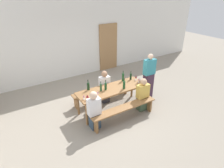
% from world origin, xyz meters
% --- Properties ---
extents(ground_plane, '(24.00, 24.00, 0.00)m').
position_xyz_m(ground_plane, '(0.00, 0.00, 0.00)').
color(ground_plane, gray).
extents(back_wall, '(14.00, 0.20, 3.20)m').
position_xyz_m(back_wall, '(0.00, 3.13, 1.60)').
color(back_wall, silver).
rests_on(back_wall, ground).
extents(wooden_door, '(0.90, 0.06, 2.10)m').
position_xyz_m(wooden_door, '(1.67, 2.99, 1.05)').
color(wooden_door, '#9E7247').
rests_on(wooden_door, ground).
extents(tasting_table, '(2.19, 0.73, 0.75)m').
position_xyz_m(tasting_table, '(0.00, 0.00, 0.67)').
color(tasting_table, olive).
rests_on(tasting_table, ground).
extents(bench_near, '(2.09, 0.30, 0.45)m').
position_xyz_m(bench_near, '(0.00, -0.66, 0.36)').
color(bench_near, olive).
rests_on(bench_near, ground).
extents(bench_far, '(2.09, 0.30, 0.45)m').
position_xyz_m(bench_far, '(0.00, 0.66, 0.36)').
color(bench_far, olive).
rests_on(bench_far, ground).
extents(wine_bottle_0, '(0.08, 0.08, 0.33)m').
position_xyz_m(wine_bottle_0, '(-0.65, 0.30, 0.87)').
color(wine_bottle_0, '#143319').
rests_on(wine_bottle_0, tasting_table).
extents(wine_bottle_1, '(0.07, 0.07, 0.32)m').
position_xyz_m(wine_bottle_1, '(-0.20, 0.03, 0.86)').
color(wine_bottle_1, '#194723').
rests_on(wine_bottle_1, tasting_table).
extents(wine_bottle_2, '(0.08, 0.08, 0.35)m').
position_xyz_m(wine_bottle_2, '(0.59, 0.27, 0.88)').
color(wine_bottle_2, '#194723').
rests_on(wine_bottle_2, tasting_table).
extents(wine_bottle_3, '(0.06, 0.06, 0.31)m').
position_xyz_m(wine_bottle_3, '(-0.36, 0.04, 0.87)').
color(wine_bottle_3, '#234C2D').
rests_on(wine_bottle_3, tasting_table).
extents(wine_bottle_4, '(0.08, 0.08, 0.34)m').
position_xyz_m(wine_bottle_4, '(0.30, -0.20, 0.88)').
color(wine_bottle_4, '#194723').
rests_on(wine_bottle_4, tasting_table).
extents(wine_bottle_5, '(0.06, 0.06, 0.30)m').
position_xyz_m(wine_bottle_5, '(0.86, 0.21, 0.86)').
color(wine_bottle_5, '#143319').
rests_on(wine_bottle_5, tasting_table).
extents(wine_glass_0, '(0.07, 0.07, 0.17)m').
position_xyz_m(wine_glass_0, '(0.95, -0.11, 0.87)').
color(wine_glass_0, silver).
rests_on(wine_glass_0, tasting_table).
extents(wine_glass_1, '(0.07, 0.07, 0.17)m').
position_xyz_m(wine_glass_1, '(-0.60, -0.18, 0.87)').
color(wine_glass_1, silver).
rests_on(wine_glass_1, tasting_table).
extents(wine_glass_2, '(0.07, 0.07, 0.15)m').
position_xyz_m(wine_glass_2, '(-0.98, -0.12, 0.85)').
color(wine_glass_2, silver).
rests_on(wine_glass_2, tasting_table).
extents(wine_glass_3, '(0.07, 0.07, 0.17)m').
position_xyz_m(wine_glass_3, '(-0.92, -0.20, 0.87)').
color(wine_glass_3, silver).
rests_on(wine_glass_3, tasting_table).
extents(wine_glass_4, '(0.06, 0.06, 0.17)m').
position_xyz_m(wine_glass_4, '(0.99, 0.08, 0.87)').
color(wine_glass_4, silver).
rests_on(wine_glass_4, tasting_table).
extents(seated_guest_near_0, '(0.35, 0.24, 1.14)m').
position_xyz_m(seated_guest_near_0, '(-0.88, -0.51, 0.55)').
color(seated_guest_near_0, '#2D4054').
rests_on(seated_guest_near_0, ground).
extents(seated_guest_near_1, '(0.39, 0.24, 1.08)m').
position_xyz_m(seated_guest_near_1, '(0.80, -0.51, 0.51)').
color(seated_guest_near_1, '#3C5239').
rests_on(seated_guest_near_1, ground).
extents(seated_guest_far_0, '(0.35, 0.24, 1.13)m').
position_xyz_m(seated_guest_far_0, '(0.03, 0.51, 0.54)').
color(seated_guest_far_0, '#2F2F36').
rests_on(seated_guest_far_0, ground).
extents(standing_host, '(0.41, 0.24, 1.59)m').
position_xyz_m(standing_host, '(1.49, 0.01, 0.76)').
color(standing_host, '#3F2A3E').
rests_on(standing_host, ground).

